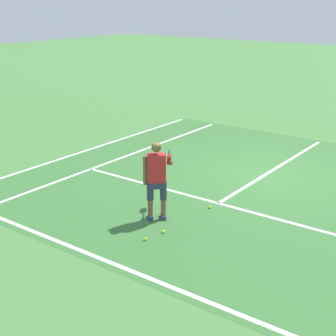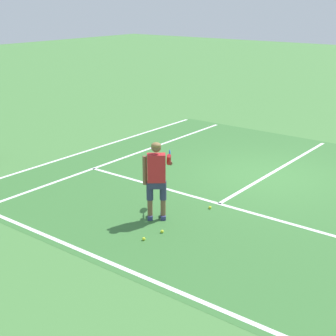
# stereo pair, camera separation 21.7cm
# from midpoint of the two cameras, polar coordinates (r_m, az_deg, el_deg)

# --- Properties ---
(ground_plane) EXTENTS (80.00, 80.00, 0.00)m
(ground_plane) POSITION_cam_midpoint_polar(r_m,az_deg,el_deg) (13.62, 11.77, -0.85)
(ground_plane) COLOR #477F3D
(court_inner_surface) EXTENTS (10.98, 10.30, 0.00)m
(court_inner_surface) POSITION_cam_midpoint_polar(r_m,az_deg,el_deg) (12.78, 9.79, -2.04)
(court_inner_surface) COLOR #387033
(court_inner_surface) RESTS_ON ground
(line_baseline) EXTENTS (10.98, 0.10, 0.01)m
(line_baseline) POSITION_cam_midpoint_polar(r_m,az_deg,el_deg) (9.08, -5.48, -10.94)
(line_baseline) COLOR white
(line_baseline) RESTS_ON ground
(line_service) EXTENTS (8.23, 0.10, 0.01)m
(line_service) POSITION_cam_midpoint_polar(r_m,az_deg,el_deg) (11.60, 6.39, -4.08)
(line_service) COLOR white
(line_service) RESTS_ON ground
(line_centre_service) EXTENTS (0.10, 6.40, 0.01)m
(line_centre_service) POSITION_cam_midpoint_polar(r_m,az_deg,el_deg) (14.27, 13.13, -0.02)
(line_centre_service) COLOR white
(line_centre_service) RESTS_ON ground
(line_singles_left) EXTENTS (0.10, 9.90, 0.01)m
(line_singles_left) POSITION_cam_midpoint_polar(r_m,az_deg,el_deg) (15.00, -4.16, 1.37)
(line_singles_left) COLOR white
(line_singles_left) RESTS_ON ground
(line_doubles_left) EXTENTS (0.10, 9.90, 0.01)m
(line_doubles_left) POSITION_cam_midpoint_polar(r_m,az_deg,el_deg) (15.91, -7.87, 2.27)
(line_doubles_left) COLOR white
(line_doubles_left) RESTS_ON ground
(tennis_player) EXTENTS (0.67, 1.19, 1.71)m
(tennis_player) POSITION_cam_midpoint_polar(r_m,az_deg,el_deg) (10.42, -0.71, -0.83)
(tennis_player) COLOR navy
(tennis_player) RESTS_ON ground
(tennis_ball_near_feet) EXTENTS (0.07, 0.07, 0.07)m
(tennis_ball_near_feet) POSITION_cam_midpoint_polar(r_m,az_deg,el_deg) (10.14, -0.06, -7.27)
(tennis_ball_near_feet) COLOR #CCE02D
(tennis_ball_near_feet) RESTS_ON ground
(tennis_ball_by_baseline) EXTENTS (0.07, 0.07, 0.07)m
(tennis_ball_by_baseline) POSITION_cam_midpoint_polar(r_m,az_deg,el_deg) (11.30, 5.37, -4.52)
(tennis_ball_by_baseline) COLOR #CCE02D
(tennis_ball_by_baseline) RESTS_ON ground
(tennis_ball_mid_court) EXTENTS (0.07, 0.07, 0.07)m
(tennis_ball_mid_court) POSITION_cam_midpoint_polar(r_m,az_deg,el_deg) (9.86, -2.15, -8.11)
(tennis_ball_mid_court) COLOR #CCE02D
(tennis_ball_mid_court) RESTS_ON ground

